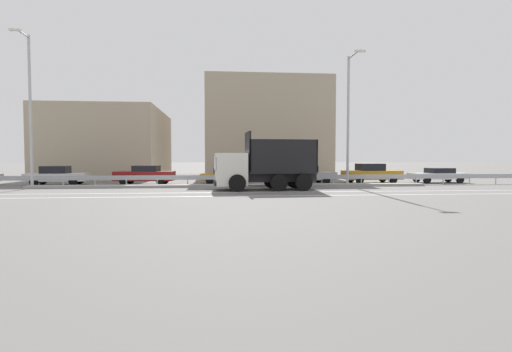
{
  "coord_description": "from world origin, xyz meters",
  "views": [
    {
      "loc": [
        -1.02,
        -25.15,
        2.02
      ],
      "look_at": [
        1.49,
        1.26,
        0.82
      ],
      "focal_mm": 28.0,
      "sensor_mm": 36.0,
      "label": 1
    }
  ],
  "objects_px": {
    "street_lamp_0": "(29,105)",
    "parked_car_2": "(145,175)",
    "parked_car_1": "(57,175)",
    "median_road_sign": "(310,170)",
    "street_lamp_1": "(349,114)",
    "parked_car_3": "(226,175)",
    "dump_truck": "(254,170)",
    "parked_car_4": "(304,174)",
    "parked_car_5": "(371,173)",
    "parked_car_6": "(438,175)"
  },
  "relations": [
    {
      "from": "street_lamp_1",
      "to": "parked_car_2",
      "type": "height_order",
      "value": "street_lamp_1"
    },
    {
      "from": "street_lamp_1",
      "to": "parked_car_6",
      "type": "height_order",
      "value": "street_lamp_1"
    },
    {
      "from": "parked_car_2",
      "to": "parked_car_4",
      "type": "xyz_separation_m",
      "value": [
        12.33,
        0.1,
        -0.03
      ]
    },
    {
      "from": "median_road_sign",
      "to": "street_lamp_1",
      "type": "relative_size",
      "value": 0.24
    },
    {
      "from": "street_lamp_1",
      "to": "parked_car_4",
      "type": "bearing_deg",
      "value": 123.56
    },
    {
      "from": "street_lamp_1",
      "to": "parked_car_6",
      "type": "distance_m",
      "value": 10.36
    },
    {
      "from": "street_lamp_1",
      "to": "parked_car_6",
      "type": "bearing_deg",
      "value": 21.69
    },
    {
      "from": "street_lamp_1",
      "to": "parked_car_3",
      "type": "distance_m",
      "value": 10.32
    },
    {
      "from": "parked_car_2",
      "to": "parked_car_5",
      "type": "height_order",
      "value": "parked_car_5"
    },
    {
      "from": "dump_truck",
      "to": "median_road_sign",
      "type": "distance_m",
      "value": 5.07
    },
    {
      "from": "street_lamp_1",
      "to": "parked_car_1",
      "type": "height_order",
      "value": "street_lamp_1"
    },
    {
      "from": "parked_car_1",
      "to": "street_lamp_1",
      "type": "bearing_deg",
      "value": 77.32
    },
    {
      "from": "street_lamp_1",
      "to": "parked_car_2",
      "type": "bearing_deg",
      "value": 166.63
    },
    {
      "from": "parked_car_3",
      "to": "parked_car_5",
      "type": "xyz_separation_m",
      "value": [
        11.67,
        -0.03,
        0.12
      ]
    },
    {
      "from": "parked_car_3",
      "to": "parked_car_5",
      "type": "bearing_deg",
      "value": 93.08
    },
    {
      "from": "median_road_sign",
      "to": "parked_car_3",
      "type": "height_order",
      "value": "median_road_sign"
    },
    {
      "from": "dump_truck",
      "to": "parked_car_4",
      "type": "distance_m",
      "value": 7.56
    },
    {
      "from": "street_lamp_1",
      "to": "parked_car_1",
      "type": "distance_m",
      "value": 21.85
    },
    {
      "from": "parked_car_5",
      "to": "street_lamp_1",
      "type": "bearing_deg",
      "value": -43.89
    },
    {
      "from": "parked_car_2",
      "to": "parked_car_6",
      "type": "height_order",
      "value": "parked_car_2"
    },
    {
      "from": "parked_car_1",
      "to": "parked_car_6",
      "type": "distance_m",
      "value": 29.81
    },
    {
      "from": "parked_car_1",
      "to": "median_road_sign",
      "type": "bearing_deg",
      "value": 77.0
    },
    {
      "from": "dump_truck",
      "to": "parked_car_5",
      "type": "bearing_deg",
      "value": -62.15
    },
    {
      "from": "parked_car_6",
      "to": "parked_car_1",
      "type": "bearing_deg",
      "value": 88.34
    },
    {
      "from": "street_lamp_1",
      "to": "parked_car_1",
      "type": "xyz_separation_m",
      "value": [
        -21.13,
        3.46,
        -4.38
      ]
    },
    {
      "from": "dump_truck",
      "to": "street_lamp_0",
      "type": "height_order",
      "value": "street_lamp_0"
    },
    {
      "from": "median_road_sign",
      "to": "parked_car_1",
      "type": "height_order",
      "value": "median_road_sign"
    },
    {
      "from": "street_lamp_0",
      "to": "parked_car_4",
      "type": "relative_size",
      "value": 2.08
    },
    {
      "from": "street_lamp_1",
      "to": "parked_car_3",
      "type": "bearing_deg",
      "value": 156.73
    },
    {
      "from": "parked_car_1",
      "to": "parked_car_3",
      "type": "xyz_separation_m",
      "value": [
        12.57,
        0.21,
        -0.05
      ]
    },
    {
      "from": "parked_car_1",
      "to": "parked_car_4",
      "type": "xyz_separation_m",
      "value": [
        18.74,
        0.13,
        -0.0
      ]
    },
    {
      "from": "parked_car_2",
      "to": "parked_car_5",
      "type": "bearing_deg",
      "value": -84.52
    },
    {
      "from": "parked_car_5",
      "to": "parked_car_6",
      "type": "height_order",
      "value": "parked_car_5"
    },
    {
      "from": "median_road_sign",
      "to": "street_lamp_1",
      "type": "bearing_deg",
      "value": -7.08
    },
    {
      "from": "street_lamp_1",
      "to": "parked_car_4",
      "type": "relative_size",
      "value": 1.89
    },
    {
      "from": "parked_car_2",
      "to": "parked_car_3",
      "type": "xyz_separation_m",
      "value": [
        6.16,
        0.18,
        -0.08
      ]
    },
    {
      "from": "street_lamp_0",
      "to": "parked_car_5",
      "type": "distance_m",
      "value": 25.33
    },
    {
      "from": "street_lamp_0",
      "to": "parked_car_1",
      "type": "xyz_separation_m",
      "value": [
        0.41,
        3.21,
        -4.79
      ]
    },
    {
      "from": "dump_truck",
      "to": "parked_car_5",
      "type": "relative_size",
      "value": 1.41
    },
    {
      "from": "parked_car_2",
      "to": "parked_car_5",
      "type": "xyz_separation_m",
      "value": [
        17.83,
        0.15,
        0.04
      ]
    },
    {
      "from": "street_lamp_0",
      "to": "parked_car_1",
      "type": "relative_size",
      "value": 2.3
    },
    {
      "from": "median_road_sign",
      "to": "parked_car_4",
      "type": "height_order",
      "value": "median_road_sign"
    },
    {
      "from": "dump_truck",
      "to": "street_lamp_1",
      "type": "relative_size",
      "value": 0.71
    },
    {
      "from": "parked_car_3",
      "to": "parked_car_6",
      "type": "bearing_deg",
      "value": 92.48
    },
    {
      "from": "street_lamp_0",
      "to": "parked_car_4",
      "type": "distance_m",
      "value": 20.02
    },
    {
      "from": "street_lamp_0",
      "to": "parked_car_1",
      "type": "height_order",
      "value": "street_lamp_0"
    },
    {
      "from": "median_road_sign",
      "to": "street_lamp_1",
      "type": "distance_m",
      "value": 4.77
    },
    {
      "from": "street_lamp_1",
      "to": "parked_car_5",
      "type": "distance_m",
      "value": 6.46
    },
    {
      "from": "street_lamp_0",
      "to": "parked_car_2",
      "type": "distance_m",
      "value": 8.93
    },
    {
      "from": "dump_truck",
      "to": "street_lamp_1",
      "type": "distance_m",
      "value": 8.29
    }
  ]
}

